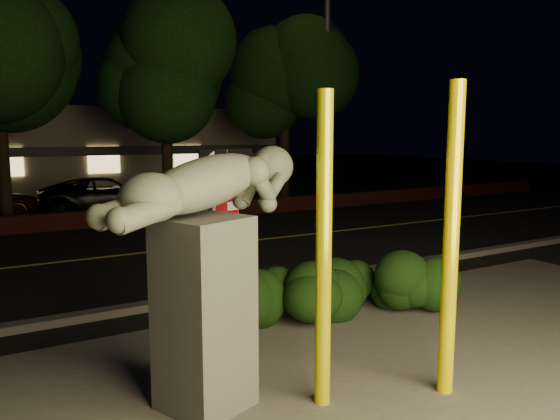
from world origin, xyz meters
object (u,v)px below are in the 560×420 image
(yellow_pole_right, at_px, (451,242))
(sculpture, at_px, (206,251))
(yellow_pole_left, at_px, (324,253))
(streetlight, at_px, (323,43))
(parked_car_dark, at_px, (107,195))
(signpost, at_px, (227,207))

(yellow_pole_right, bearing_deg, sculpture, 155.84)
(sculpture, bearing_deg, yellow_pole_right, -44.80)
(yellow_pole_left, xyz_separation_m, streetlight, (8.50, 12.14, 4.38))
(parked_car_dark, bearing_deg, yellow_pole_right, -174.54)
(streetlight, bearing_deg, signpost, -148.81)
(streetlight, bearing_deg, yellow_pole_left, -143.51)
(sculpture, bearing_deg, signpost, 37.16)
(yellow_pole_right, height_order, parked_car_dark, yellow_pole_right)
(parked_car_dark, bearing_deg, signpost, 179.47)
(yellow_pole_left, relative_size, yellow_pole_right, 0.97)
(yellow_pole_right, distance_m, streetlight, 15.16)
(yellow_pole_right, height_order, streetlight, streetlight)
(yellow_pole_left, distance_m, signpost, 2.02)
(sculpture, relative_size, streetlight, 0.26)
(streetlight, bearing_deg, yellow_pole_right, -138.35)
(streetlight, height_order, parked_car_dark, streetlight)
(yellow_pole_left, xyz_separation_m, signpost, (-0.10, 2.00, 0.23))
(sculpture, xyz_separation_m, parked_car_dark, (2.45, 14.71, -0.98))
(signpost, height_order, sculpture, sculpture)
(yellow_pole_left, distance_m, sculpture, 1.15)
(sculpture, bearing_deg, parked_car_dark, 59.90)
(signpost, relative_size, sculpture, 0.98)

